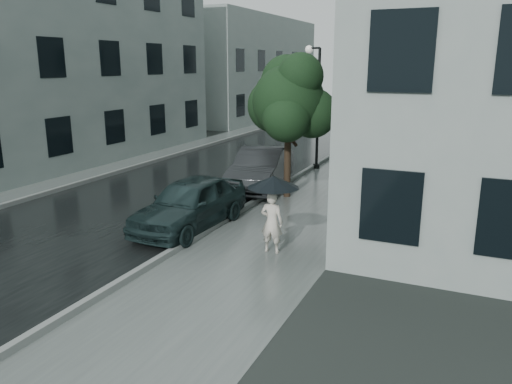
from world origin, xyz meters
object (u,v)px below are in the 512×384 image
at_px(lamp_post, 315,99).
at_px(street_tree, 289,100).
at_px(pedestrian, 272,222).
at_px(car_far, 261,168).
at_px(car_near, 190,203).

bearing_deg(lamp_post, street_tree, -63.69).
bearing_deg(pedestrian, lamp_post, -80.54).
height_order(pedestrian, car_far, pedestrian).
relative_size(street_tree, car_far, 1.06).
xyz_separation_m(street_tree, car_far, (-1.25, 0.58, -2.48)).
bearing_deg(lamp_post, car_far, -79.18).
height_order(pedestrian, lamp_post, lamp_post).
bearing_deg(car_far, pedestrian, -73.67).
bearing_deg(pedestrian, car_far, -66.86).
relative_size(pedestrian, lamp_post, 0.29).
distance_m(street_tree, car_near, 5.12).
distance_m(lamp_post, car_far, 4.86).
bearing_deg(street_tree, lamp_post, 97.48).
distance_m(pedestrian, car_far, 6.28).
relative_size(street_tree, lamp_post, 0.93).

